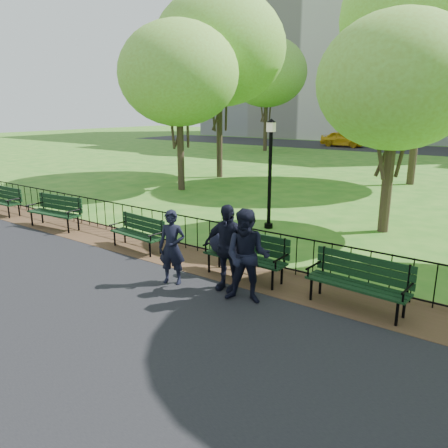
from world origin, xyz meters
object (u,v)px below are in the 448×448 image
Objects in this scene: tree_near_e at (397,82)px; person_mid at (247,257)px; tree_near_w at (179,74)px; person_left at (172,247)px; park_bench_left_b at (56,208)px; park_bench_left_a at (139,229)px; tree_far_w at (267,72)px; person_right at (227,248)px; park_bench_right_a at (360,277)px; tree_mid_w at (219,49)px; taxi at (343,139)px; tree_far_c at (428,17)px; park_bench_main at (234,247)px; lamppost at (270,170)px; park_bench_left_c at (3,197)px.

tree_near_e is 7.34m from person_mid.
person_left is (7.07, -8.27, -4.16)m from tree_near_w.
person_mid reaches higher than park_bench_left_b.
park_bench_left_a is 28.05m from tree_far_w.
person_right is at bearing 139.47° from person_mid.
tree_mid_w is at bearing 139.28° from park_bench_right_a.
taxi is (-9.52, 33.89, -0.07)m from person_left.
park_bench_left_b is at bearing -73.12° from tree_far_w.
taxi is (-10.42, 18.04, -6.71)m from tree_far_c.
park_bench_main is at bearing -158.99° from taxi.
tree_mid_w reaches higher than lamppost.
tree_near_w reaches higher than park_bench_right_a.
tree_near_w is at bearing 74.58° from park_bench_left_c.
tree_near_w is 1.16× the size of tree_near_e.
tree_far_w is at bearing 111.69° from tree_mid_w.
tree_far_c is 1.17× the size of tree_far_w.
taxi is (-3.66, 32.72, 0.11)m from park_bench_left_b.
tree_far_w is at bearing 156.36° from taxi.
tree_far_w is 2.20× the size of taxi.
park_bench_left_a is 0.24× the size of tree_near_w.
tree_near_e reaches higher than person_mid.
park_bench_left_c is at bearing -79.80° from tree_far_w.
tree_far_w reaches higher than lamppost.
person_right is (-2.44, -0.76, 0.29)m from park_bench_right_a.
person_right is (0.31, -0.70, 0.23)m from park_bench_main.
park_bench_left_c is 8.56m from tree_near_w.
tree_far_c is at bearing 59.54° from park_bench_left_b.
tree_far_c is at bearing 22.10° from tree_mid_w.
park_bench_left_b is 10.54m from tree_near_e.
taxi is at bearing 120.01° from tree_far_c.
tree_far_c is (9.85, 14.70, 6.85)m from park_bench_left_c.
park_bench_left_b is 3.09m from park_bench_left_c.
person_left is at bearing -49.44° from tree_near_w.
park_bench_left_b is 17.54m from tree_far_c.
park_bench_right_a is 6.71m from tree_near_e.
tree_mid_w is 5.89× the size of person_left.
tree_near_e is at bearing -9.69° from tree_near_w.
person_left is at bearing -165.62° from person_right.
tree_mid_w is at bearing -68.31° from tree_far_w.
taxi reaches higher than park_bench_right_a.
park_bench_left_a is at bearing -55.75° from tree_near_w.
tree_far_w is 10.31m from taxi.
tree_near_w reaches higher than lamppost.
person_right reaches higher than park_bench_left_a.
taxi reaches higher than park_bench_left_a.
park_bench_main is 0.31× the size of tree_near_e.
park_bench_main is 1.05× the size of person_mid.
park_bench_left_a is 0.94× the size of park_bench_left_c.
tree_mid_w is at bearing 84.03° from park_bench_left_c.
park_bench_left_a is 0.90× the size of park_bench_right_a.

